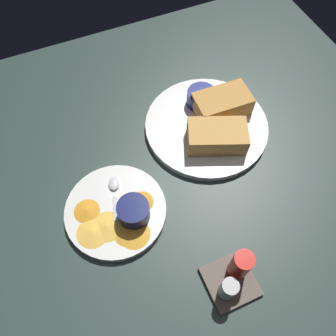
{
  "coord_description": "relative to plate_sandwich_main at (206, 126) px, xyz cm",
  "views": [
    {
      "loc": [
        19.33,
        28.8,
        65.63
      ],
      "look_at": [
        5.21,
        -3.89,
        3.0
      ],
      "focal_mm": 36.08,
      "sensor_mm": 36.0,
      "label": 1
    }
  ],
  "objects": [
    {
      "name": "ramekin_dark_sauce",
      "position": [
        -1.51,
        -6.35,
        2.83
      ],
      "size": [
        6.91,
        6.91,
        3.77
      ],
      "color": "navy",
      "rests_on": "plate_sandwich_main"
    },
    {
      "name": "ramekin_light_gravy",
      "position": [
        23.73,
        14.8,
        3.07
      ],
      "size": [
        6.43,
        6.43,
        4.25
      ],
      "color": "#0C144C",
      "rests_on": "plate_chips_companion"
    },
    {
      "name": "sandwich_half_near",
      "position": [
        0.42,
        5.5,
        3.2
      ],
      "size": [
        14.92,
        11.98,
        4.8
      ],
      "color": "tan",
      "rests_on": "plate_sandwich_main"
    },
    {
      "name": "ground_plane",
      "position": [
        8.22,
        11.99,
        -2.3
      ],
      "size": [
        110.0,
        110.0,
        3.0
      ],
      "primitive_type": "cube",
      "color": "#283833"
    },
    {
      "name": "sandwich_half_far",
      "position": [
        -4.97,
        -2.38,
        3.2
      ],
      "size": [
        13.54,
        8.13,
        4.8
      ],
      "color": "#C68C42",
      "rests_on": "plate_sandwich_main"
    },
    {
      "name": "plate_chips_companion",
      "position": [
        26.86,
        12.2,
        0.0
      ],
      "size": [
        20.87,
        20.87,
        1.6
      ],
      "primitive_type": "cylinder",
      "color": "silver",
      "rests_on": "ground_plane"
    },
    {
      "name": "spoon_by_gravy_ramekin",
      "position": [
        25.64,
        7.79,
        1.16
      ],
      "size": [
        4.08,
        9.89,
        0.8
      ],
      "color": "silver",
      "rests_on": "plate_chips_companion"
    },
    {
      "name": "spoon_by_dark_ramekin",
      "position": [
        -1.31,
        -0.84,
        1.16
      ],
      "size": [
        2.32,
        9.9,
        0.8
      ],
      "color": "silver",
      "rests_on": "plate_sandwich_main"
    },
    {
      "name": "condiment_caddy",
      "position": [
        11.43,
        33.52,
        2.61
      ],
      "size": [
        9.0,
        9.0,
        9.5
      ],
      "color": "brown",
      "rests_on": "ground_plane"
    },
    {
      "name": "plantain_chip_scatter",
      "position": [
        28.4,
        15.02,
        1.1
      ],
      "size": [
        19.2,
        16.62,
        0.6
      ],
      "color": "orange",
      "rests_on": "plate_chips_companion"
    },
    {
      "name": "plate_sandwich_main",
      "position": [
        0.0,
        0.0,
        0.0
      ],
      "size": [
        29.02,
        29.02,
        1.6
      ],
      "primitive_type": "cylinder",
      "color": "silver",
      "rests_on": "ground_plane"
    }
  ]
}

